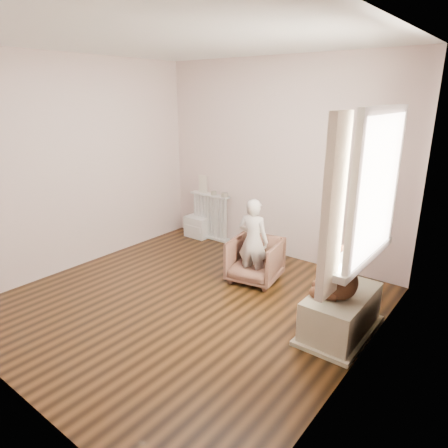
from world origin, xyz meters
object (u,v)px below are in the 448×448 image
Objects in this scene: child at (253,241)px; teddy_bear at (341,271)px; toy_vanity at (198,220)px; armchair at (255,260)px; plush_cat at (374,229)px; radiator at (210,215)px; toy_bench at (341,313)px.

teddy_bear is at bearing 148.86° from child.
toy_vanity is 1.75m from armchair.
toy_vanity is 3.19m from plush_cat.
plush_cat is (0.14, 0.33, 0.33)m from teddy_bear.
teddy_bear is (1.24, -0.53, 0.41)m from armchair.
plush_cat is at bearing -18.41° from armchair.
plush_cat is (2.95, -0.97, 0.72)m from toy_vanity.
plush_cat reaches higher than toy_vanity.
child reaches higher than radiator.
radiator is 0.71× the size of child.
child is at bearing -32.13° from radiator.
plush_cat reaches higher than armchair.
toy_bench is 1.73× the size of teddy_bear.
radiator is 0.82× the size of toy_bench.
teddy_bear is at bearing -27.13° from radiator.
armchair is (1.57, -0.77, -0.01)m from toy_vanity.
plush_cat reaches higher than child.
radiator is 2.60× the size of plush_cat.
radiator is at bearing 139.37° from armchair.
toy_bench is at bearing 153.11° from child.
armchair is 0.26m from child.
armchair is at bearing -26.09° from toy_vanity.
armchair reaches higher than toy_bench.
radiator is 1.58m from armchair.
toy_vanity is at bearing 157.23° from plush_cat.
teddy_bear is at bearing -24.78° from toy_vanity.
child is 1.34m from toy_bench.
armchair is 0.58× the size of child.
child is at bearing -27.54° from toy_vanity.
plush_cat reaches higher than teddy_bear.
teddy_bear is (2.59, -1.33, 0.28)m from radiator.
toy_vanity is 1.18× the size of teddy_bear.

